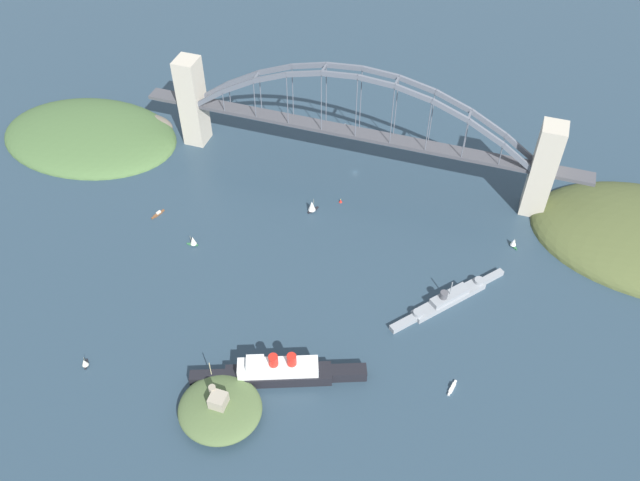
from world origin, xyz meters
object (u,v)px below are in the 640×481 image
object	(u,v)px
naval_cruiser	(448,299)
small_boat_5	(312,206)
ocean_liner	(279,372)
channel_marker_buoy	(341,201)
small_boat_1	(193,241)
fort_island_mid_harbor	(220,408)
small_boat_0	(158,214)
small_boat_3	(452,387)
seaplane_taxiing_near_bridge	(343,128)
small_boat_2	(514,242)
harbor_arch_bridge	(357,131)
small_boat_4	(85,363)

from	to	relation	value
naval_cruiser	small_boat_5	bearing A→B (deg)	-26.02
ocean_liner	channel_marker_buoy	size ratio (longest dim) A/B	31.93
naval_cruiser	small_boat_1	distance (m)	159.10
fort_island_mid_harbor	channel_marker_buoy	xyz separation A→B (m)	(-10.92, -168.94, -3.90)
small_boat_0	small_boat_3	distance (m)	217.47
fort_island_mid_harbor	channel_marker_buoy	world-z (taller)	fort_island_mid_harbor
ocean_liner	naval_cruiser	distance (m)	107.64
fort_island_mid_harbor	small_boat_5	size ratio (longest dim) A/B	4.29
seaplane_taxiing_near_bridge	small_boat_3	distance (m)	229.05
fort_island_mid_harbor	seaplane_taxiing_near_bridge	distance (m)	247.09
seaplane_taxiing_near_bridge	channel_marker_buoy	bearing A→B (deg)	105.69
ocean_liner	small_boat_2	xyz separation A→B (m)	(-104.19, -135.60, -3.02)
small_boat_0	small_boat_3	xyz separation A→B (m)	(-206.08, 69.46, 0.06)
channel_marker_buoy	naval_cruiser	bearing A→B (deg)	143.17
harbor_arch_bridge	channel_marker_buoy	world-z (taller)	harbor_arch_bridge
small_boat_0	ocean_liner	bearing A→B (deg)	142.42
seaplane_taxiing_near_bridge	small_boat_1	size ratio (longest dim) A/B	1.35
small_boat_2	small_boat_0	bearing A→B (deg)	11.03
small_boat_3	small_boat_5	bearing A→B (deg)	-43.00
naval_cruiser	small_boat_1	bearing A→B (deg)	1.53
small_boat_0	naval_cruiser	bearing A→B (deg)	175.96
fort_island_mid_harbor	small_boat_5	bearing A→B (deg)	-88.39
small_boat_3	channel_marker_buoy	xyz separation A→B (m)	(96.28, -118.33, 0.31)
naval_cruiser	small_boat_3	xyz separation A→B (m)	(-12.82, 55.83, -2.04)
fort_island_mid_harbor	small_boat_0	world-z (taller)	fort_island_mid_harbor
seaplane_taxiing_near_bridge	small_boat_3	size ratio (longest dim) A/B	1.08
harbor_arch_bridge	small_boat_3	world-z (taller)	harbor_arch_bridge
harbor_arch_bridge	seaplane_taxiing_near_bridge	world-z (taller)	harbor_arch_bridge
harbor_arch_bridge	channel_marker_buoy	size ratio (longest dim) A/B	110.60
small_boat_0	small_boat_1	size ratio (longest dim) A/B	1.28
ocean_liner	small_boat_0	size ratio (longest dim) A/B	8.49
ocean_liner	small_boat_2	size ratio (longest dim) A/B	12.71
harbor_arch_bridge	small_boat_2	bearing A→B (deg)	161.35
ocean_liner	seaplane_taxiing_near_bridge	xyz separation A→B (m)	(31.62, -218.76, -4.27)
fort_island_mid_harbor	small_boat_5	world-z (taller)	fort_island_mid_harbor
small_boat_2	seaplane_taxiing_near_bridge	bearing A→B (deg)	-31.48
small_boat_1	small_boat_0	bearing A→B (deg)	-27.58
channel_marker_buoy	small_boat_1	bearing A→B (deg)	41.44
small_boat_1	small_boat_3	xyz separation A→B (m)	(-171.86, 51.59, -2.95)
small_boat_2	small_boat_3	size ratio (longest dim) A/B	0.69
small_boat_0	small_boat_2	world-z (taller)	small_boat_2
harbor_arch_bridge	ocean_liner	bearing A→B (deg)	93.00
naval_cruiser	small_boat_5	xyz separation A→B (m)	(98.71, -48.19, 1.69)
small_boat_2	small_boat_3	distance (m)	114.45
small_boat_3	small_boat_4	world-z (taller)	small_boat_4
small_boat_2	fort_island_mid_harbor	bearing A→B (deg)	52.66
small_boat_1	ocean_liner	bearing A→B (deg)	139.02
naval_cruiser	channel_marker_buoy	size ratio (longest dim) A/B	23.69
small_boat_1	small_boat_2	xyz separation A→B (m)	(-189.52, -61.46, -0.49)
naval_cruiser	channel_marker_buoy	bearing A→B (deg)	-36.83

